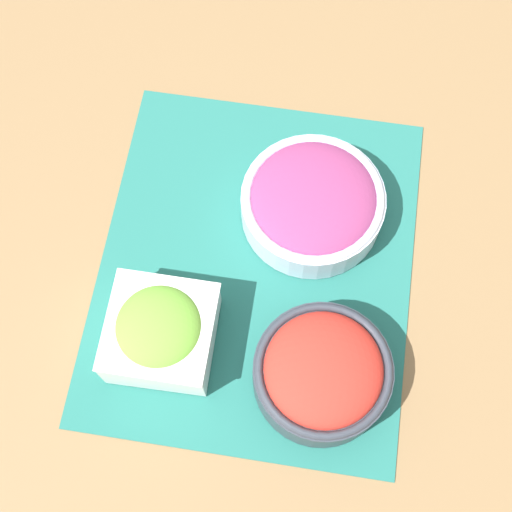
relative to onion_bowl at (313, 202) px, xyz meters
The scene contains 5 objects.
ground_plane 0.11m from the onion_bowl, 36.33° to the right, with size 3.00×3.00×0.00m, color olive.
placemat 0.11m from the onion_bowl, 36.33° to the right, with size 0.47×0.39×0.00m.
onion_bowl is the anchor object (origin of this frame).
lettuce_bowl 0.25m from the onion_bowl, 38.19° to the right, with size 0.12×0.12×0.08m.
tomato_bowl 0.21m from the onion_bowl, ahead, with size 0.16×0.16×0.08m.
Camera 1 is at (0.31, 0.05, 0.83)m, focal length 50.00 mm.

